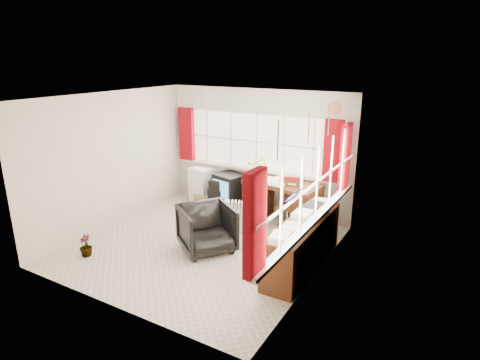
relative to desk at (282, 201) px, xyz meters
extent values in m
plane|color=beige|center=(-0.77, -1.56, -0.46)|extent=(4.00, 4.00, 0.00)
plane|color=beige|center=(-0.77, 0.44, 0.79)|extent=(4.00, 0.00, 4.00)
plane|color=beige|center=(-0.77, -3.56, 0.79)|extent=(4.00, 0.00, 4.00)
plane|color=beige|center=(-2.77, -1.56, 0.79)|extent=(0.00, 4.00, 4.00)
plane|color=beige|center=(1.23, -1.56, 0.79)|extent=(0.00, 4.00, 4.00)
plane|color=white|center=(-0.77, -1.56, 2.04)|extent=(4.00, 4.00, 0.00)
plane|color=#FFE8C9|center=(-0.77, 0.42, 0.99)|extent=(3.60, 0.00, 3.60)
cube|color=white|center=(-0.77, 0.38, 0.41)|extent=(3.70, 0.12, 0.05)
cube|color=white|center=(-1.97, 0.41, 0.99)|extent=(0.03, 0.02, 1.10)
cube|color=white|center=(-1.37, 0.41, 0.99)|extent=(0.03, 0.02, 1.10)
cube|color=white|center=(-0.77, 0.41, 0.99)|extent=(0.03, 0.02, 1.10)
cube|color=white|center=(-0.17, 0.41, 0.99)|extent=(0.03, 0.02, 1.10)
cube|color=white|center=(0.43, 0.41, 0.99)|extent=(0.03, 0.02, 1.10)
plane|color=#FFE8C9|center=(1.21, -1.56, 0.99)|extent=(0.00, 3.60, 3.60)
cube|color=white|center=(1.17, -1.56, 0.41)|extent=(0.12, 3.70, 0.05)
cube|color=white|center=(1.20, -2.76, 0.99)|extent=(0.02, 0.03, 1.10)
cube|color=white|center=(1.20, -2.16, 0.99)|extent=(0.02, 0.03, 1.10)
cube|color=white|center=(1.20, -1.56, 0.99)|extent=(0.02, 0.03, 1.10)
cube|color=white|center=(1.20, -0.96, 0.99)|extent=(0.02, 0.03, 1.10)
cube|color=white|center=(1.20, -0.36, 0.99)|extent=(0.02, 0.03, 1.10)
cube|color=maroon|center=(-2.47, 0.34, 1.00)|extent=(0.35, 0.10, 1.15)
cube|color=maroon|center=(0.83, 0.34, 1.00)|extent=(0.35, 0.10, 1.15)
cube|color=maroon|center=(1.13, 0.04, 1.00)|extent=(0.10, 0.35, 1.15)
cube|color=maroon|center=(1.13, -3.26, 1.00)|extent=(0.10, 0.35, 1.15)
cube|color=silver|center=(-0.77, 0.40, 1.79)|extent=(3.95, 0.08, 0.48)
cube|color=silver|center=(1.19, -1.56, 1.79)|extent=(0.08, 3.95, 0.48)
cube|color=#552A14|center=(0.00, 0.00, 0.33)|extent=(1.51, 0.88, 0.07)
cube|color=#552A14|center=(-0.54, 0.07, -0.08)|extent=(0.41, 0.67, 0.76)
cube|color=#552A14|center=(0.54, -0.07, -0.08)|extent=(0.41, 0.67, 0.76)
cube|color=white|center=(0.00, 0.00, 0.38)|extent=(0.28, 0.36, 0.02)
cube|color=white|center=(0.00, 0.00, 0.38)|extent=(0.28, 0.36, 0.02)
cube|color=white|center=(0.00, 0.00, 0.38)|extent=(0.28, 0.36, 0.02)
cube|color=white|center=(0.00, 0.00, 0.39)|extent=(0.28, 0.36, 0.02)
cube|color=white|center=(0.00, 0.00, 0.39)|extent=(0.28, 0.36, 0.02)
cube|color=white|center=(0.00, 0.00, 0.40)|extent=(0.28, 0.36, 0.02)
cylinder|color=#DCC509|center=(-0.42, 0.07, 0.38)|extent=(0.10, 0.10, 0.02)
cylinder|color=#DCC509|center=(-0.42, 0.07, 0.56)|extent=(0.02, 0.02, 0.38)
cone|color=#DCC509|center=(-0.42, 0.07, 0.71)|extent=(0.16, 0.13, 0.15)
cube|color=black|center=(0.23, -0.24, -0.44)|extent=(0.49, 0.49, 0.04)
cylinder|color=silver|center=(0.23, -0.24, -0.22)|extent=(0.05, 0.05, 0.47)
cube|color=#552A14|center=(0.23, -0.24, 0.01)|extent=(0.47, 0.46, 0.05)
cube|color=#552A14|center=(0.19, -0.05, 0.26)|extent=(0.36, 0.13, 0.45)
cube|color=maroon|center=(0.19, -0.05, 0.28)|extent=(0.40, 0.15, 0.47)
imported|color=black|center=(-0.60, -1.65, -0.07)|extent=(1.17, 1.16, 0.77)
cube|color=white|center=(-0.48, -0.80, -0.42)|extent=(0.45, 0.32, 0.08)
cube|color=white|center=(-0.65, -0.88, -0.10)|extent=(0.07, 0.12, 0.54)
cube|color=white|center=(-0.59, -0.86, -0.10)|extent=(0.07, 0.12, 0.54)
cube|color=white|center=(-0.53, -0.83, -0.10)|extent=(0.07, 0.12, 0.54)
cube|color=white|center=(-0.48, -0.80, -0.10)|extent=(0.07, 0.12, 0.54)
cube|color=white|center=(-0.42, -0.78, -0.10)|extent=(0.07, 0.12, 0.54)
cube|color=white|center=(-0.36, -0.75, -0.10)|extent=(0.07, 0.12, 0.54)
cube|color=white|center=(-0.30, -0.73, -0.10)|extent=(0.07, 0.12, 0.54)
cube|color=#552A14|center=(0.96, -1.36, -0.08)|extent=(0.50, 2.00, 0.75)
cube|color=white|center=(0.93, -2.16, 0.34)|extent=(0.24, 0.32, 0.10)
cube|color=white|center=(0.93, -1.76, 0.34)|extent=(0.24, 0.32, 0.10)
cube|color=white|center=(0.93, -1.36, 0.34)|extent=(0.24, 0.32, 0.10)
cube|color=white|center=(0.93, -0.96, 0.34)|extent=(0.24, 0.32, 0.10)
cube|color=white|center=(0.93, -0.56, 0.34)|extent=(0.24, 0.32, 0.10)
cube|color=black|center=(0.98, -0.96, 0.36)|extent=(0.37, 0.44, 0.13)
cube|color=olive|center=(-1.32, 0.16, -0.33)|extent=(1.40, 0.50, 0.25)
cube|color=black|center=(-1.24, 0.14, 0.05)|extent=(0.68, 0.64, 0.52)
cube|color=#5197E7|center=(-1.31, -0.12, 0.05)|extent=(0.43, 0.13, 0.35)
cube|color=black|center=(-1.33, 0.04, -0.10)|extent=(0.63, 0.44, 0.21)
cube|color=black|center=(-1.33, 0.04, 0.11)|extent=(0.57, 0.42, 0.20)
cube|color=white|center=(-1.99, 0.24, -0.07)|extent=(0.53, 0.53, 0.78)
cube|color=silver|center=(-1.83, -0.02, 0.05)|extent=(0.02, 0.02, 0.41)
imported|color=silver|center=(-0.75, -0.31, -0.30)|extent=(0.14, 0.14, 0.32)
imported|color=#94DED4|center=(-1.35, 0.09, -0.37)|extent=(0.10, 0.10, 0.18)
imported|color=black|center=(-2.18, -2.80, -0.28)|extent=(0.22, 0.22, 0.36)
camera|label=1|loc=(2.89, -6.62, 2.64)|focal=30.00mm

